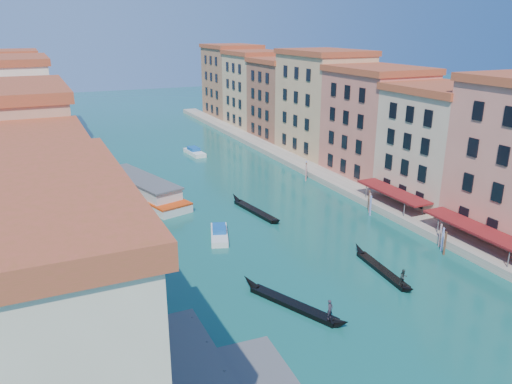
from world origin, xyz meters
TOP-DOWN VIEW (x-y plane):
  - left_bank_palazzos at (-26.00, 64.68)m, footprint 12.80×128.40m
  - right_bank_palazzos at (30.00, 65.00)m, footprint 12.80×128.40m
  - quay at (22.00, 65.00)m, footprint 4.00×140.00m
  - restaurant_awnings at (22.19, 23.00)m, footprint 3.20×44.55m
  - mooring_poles_right at (19.10, 28.80)m, footprint 1.44×54.24m
  - vaporetto_far at (-9.04, 60.23)m, footprint 10.75×22.10m
  - gondola_fore at (-2.89, 22.31)m, footprint 6.17×12.02m
  - gondola_right at (9.23, 24.28)m, footprint 1.93×11.66m
  - gondola_far at (4.24, 46.88)m, footprint 2.88×12.85m
  - motorboat_mid at (-3.45, 40.60)m, footprint 4.01×6.76m
  - motorboat_far at (6.86, 82.82)m, footprint 2.80×7.18m

SIDE VIEW (x-z plane):
  - gondola_far at x=4.24m, z-range -0.54..1.28m
  - gondola_fore at x=-2.89m, z-range -0.85..1.70m
  - gondola_right at x=9.23m, z-range -0.72..1.61m
  - quay at x=22.00m, z-range 0.00..1.00m
  - motorboat_mid at x=-3.45m, z-range -0.15..1.19m
  - motorboat_far at x=6.86m, z-range -0.16..1.29m
  - mooring_poles_right at x=19.10m, z-range -0.30..2.90m
  - vaporetto_far at x=-9.04m, z-range -0.16..3.05m
  - restaurant_awnings at x=22.19m, z-range 1.43..4.55m
  - left_bank_palazzos at x=-26.00m, z-range -0.79..20.21m
  - right_bank_palazzos at x=30.00m, z-range -0.75..20.25m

